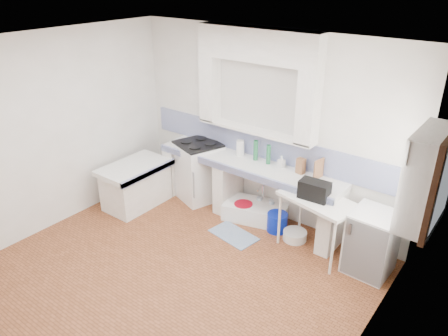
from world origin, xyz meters
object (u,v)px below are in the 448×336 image
Objects in this scene: fridge at (371,242)px; side_table at (316,225)px; stove at (199,171)px; sink at (256,212)px.

side_table is at bearing -173.27° from fridge.
side_table is (2.23, -0.23, -0.06)m from stove.
sink is 1.86m from fridge.
sink is 0.96× the size of side_table.
stove is at bearing -173.74° from side_table.
sink is 1.15m from side_table.
stove is 1.19m from sink.
fridge reaches higher than sink.
stove is 2.97m from fridge.
stove reaches higher than sink.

